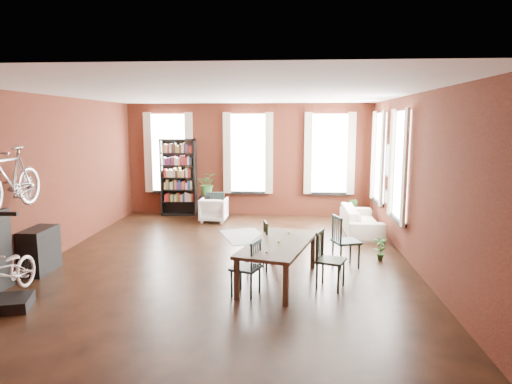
# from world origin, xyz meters

# --- Properties ---
(room) EXTENTS (9.00, 9.04, 3.22)m
(room) POSITION_xyz_m (0.25, 0.62, 2.14)
(room) COLOR black
(room) RESTS_ON ground
(dining_table) EXTENTS (1.41, 2.19, 0.69)m
(dining_table) POSITION_xyz_m (1.02, -1.13, 0.34)
(dining_table) COLOR #433528
(dining_table) RESTS_ON ground
(dining_chair_a) EXTENTS (0.52, 0.52, 0.88)m
(dining_chair_a) POSITION_xyz_m (0.52, -1.73, 0.44)
(dining_chair_a) COLOR #1A3A3A
(dining_chair_a) RESTS_ON ground
(dining_chair_b) EXTENTS (0.49, 0.49, 0.89)m
(dining_chair_b) POSITION_xyz_m (0.59, -0.51, 0.45)
(dining_chair_b) COLOR black
(dining_chair_b) RESTS_ON ground
(dining_chair_c) EXTENTS (0.56, 0.56, 0.94)m
(dining_chair_c) POSITION_xyz_m (1.86, -1.34, 0.47)
(dining_chair_c) COLOR black
(dining_chair_c) RESTS_ON ground
(dining_chair_d) EXTENTS (0.56, 0.56, 0.97)m
(dining_chair_d) POSITION_xyz_m (2.25, -0.19, 0.48)
(dining_chair_d) COLOR #1A383A
(dining_chair_d) RESTS_ON ground
(bookshelf) EXTENTS (1.00, 0.32, 2.20)m
(bookshelf) POSITION_xyz_m (-2.00, 4.30, 1.10)
(bookshelf) COLOR black
(bookshelf) RESTS_ON ground
(white_armchair) EXTENTS (0.72, 0.68, 0.72)m
(white_armchair) POSITION_xyz_m (-0.86, 3.50, 0.36)
(white_armchair) COLOR white
(white_armchair) RESTS_ON ground
(cream_sofa) EXTENTS (0.61, 2.08, 0.81)m
(cream_sofa) POSITION_xyz_m (2.95, 2.60, 0.41)
(cream_sofa) COLOR beige
(cream_sofa) RESTS_ON ground
(striped_rug) EXTENTS (1.40, 1.72, 0.01)m
(striped_rug) POSITION_xyz_m (0.14, 1.91, 0.01)
(striped_rug) COLOR black
(striped_rug) RESTS_ON ground
(bike_trainer) EXTENTS (0.70, 0.70, 0.16)m
(bike_trainer) POSITION_xyz_m (-2.84, -2.53, 0.08)
(bike_trainer) COLOR black
(bike_trainer) RESTS_ON ground
(bike_wall_rack) EXTENTS (0.16, 0.60, 1.30)m
(bike_wall_rack) POSITION_xyz_m (-3.40, -1.80, 0.65)
(bike_wall_rack) COLOR black
(bike_wall_rack) RESTS_ON ground
(console_table) EXTENTS (0.40, 0.80, 0.80)m
(console_table) POSITION_xyz_m (-3.28, -0.90, 0.40)
(console_table) COLOR black
(console_table) RESTS_ON ground
(plant_stand) EXTENTS (0.41, 0.41, 0.67)m
(plant_stand) POSITION_xyz_m (-1.11, 3.90, 0.34)
(plant_stand) COLOR black
(plant_stand) RESTS_ON ground
(plant_by_sofa) EXTENTS (0.55, 0.69, 0.27)m
(plant_by_sofa) POSITION_xyz_m (2.89, 3.91, 0.14)
(plant_by_sofa) COLOR #2A5723
(plant_by_sofa) RESTS_ON ground
(plant_small) EXTENTS (0.31, 0.50, 0.17)m
(plant_small) POSITION_xyz_m (2.97, 0.26, 0.08)
(plant_small) COLOR #2C6227
(plant_small) RESTS_ON ground
(bicycle_floor) EXTENTS (0.52, 0.77, 1.46)m
(bicycle_floor) POSITION_xyz_m (-2.83, -2.56, 0.89)
(bicycle_floor) COLOR silver
(bicycle_floor) RESTS_ON bike_trainer
(bicycle_hung) EXTENTS (0.47, 1.00, 1.66)m
(bicycle_hung) POSITION_xyz_m (-3.15, -1.80, 2.13)
(bicycle_hung) COLOR #A5A8AD
(bicycle_hung) RESTS_ON bike_wall_rack
(plant_on_stand) EXTENTS (0.61, 0.67, 0.48)m
(plant_on_stand) POSITION_xyz_m (-1.09, 3.90, 0.91)
(plant_on_stand) COLOR #255020
(plant_on_stand) RESTS_ON plant_stand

